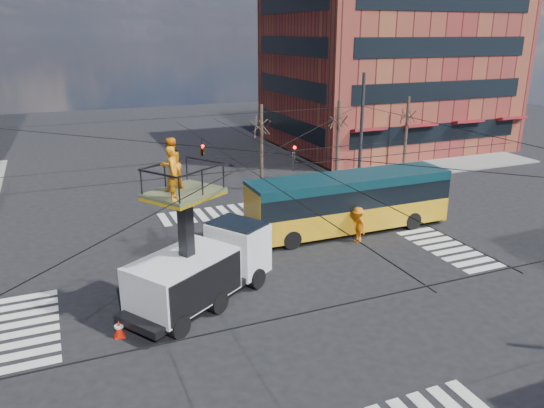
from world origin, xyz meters
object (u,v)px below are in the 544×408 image
(utility_truck, at_px, (201,252))
(flagger, at_px, (358,225))
(city_bus, at_px, (349,201))
(traffic_cone, at_px, (119,329))
(worker_ground, at_px, (145,303))

(utility_truck, distance_m, flagger, 9.93)
(utility_truck, bearing_deg, city_bus, -6.91)
(utility_truck, xyz_separation_m, city_bus, (9.75, 4.74, -0.48))
(utility_truck, bearing_deg, traffic_cone, 169.60)
(worker_ground, distance_m, flagger, 12.47)
(city_bus, height_order, traffic_cone, city_bus)
(traffic_cone, xyz_separation_m, worker_ground, (1.10, 0.58, 0.51))
(utility_truck, height_order, traffic_cone, utility_truck)
(city_bus, xyz_separation_m, traffic_cone, (-13.31, -6.21, -1.39))
(traffic_cone, bearing_deg, utility_truck, 22.42)
(city_bus, xyz_separation_m, worker_ground, (-12.22, -5.63, -0.88))
(traffic_cone, bearing_deg, worker_ground, 27.68)
(traffic_cone, relative_size, flagger, 0.35)
(traffic_cone, distance_m, worker_ground, 1.34)
(city_bus, xyz_separation_m, flagger, (-0.41, -1.62, -0.76))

